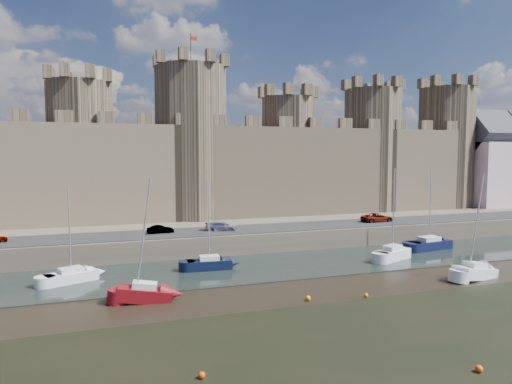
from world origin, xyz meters
TOP-DOWN VIEW (x-y plane):
  - ground at (0.00, 0.00)m, footprint 160.00×160.00m
  - water_channel at (0.00, 24.00)m, footprint 160.00×12.00m
  - quay at (0.00, 60.00)m, footprint 160.00×60.00m
  - road at (0.00, 34.00)m, footprint 160.00×7.00m
  - castle at (-0.64, 48.00)m, footprint 108.50×11.00m
  - car_1 at (-4.59, 34.30)m, footprint 3.27×1.24m
  - car_2 at (3.08, 33.99)m, footprint 4.39×2.65m
  - car_3 at (26.24, 34.12)m, footprint 4.73×2.25m
  - sailboat_0 at (-14.27, 24.13)m, footprint 5.12×3.61m
  - sailboat_1 at (-0.65, 24.65)m, footprint 4.77×2.13m
  - sailboat_2 at (20.52, 22.28)m, footprint 5.29×3.68m
  - sailboat_3 at (28.43, 25.67)m, footprint 6.26×3.10m
  - sailboat_4 at (-8.05, 16.15)m, footprint 4.64×2.30m
  - sailboat_5 at (23.48, 12.96)m, footprint 5.15×2.83m
  - buoy_0 at (-6.25, 1.70)m, footprint 0.39×0.39m
  - buoy_1 at (4.96, 12.00)m, footprint 0.45×0.45m
  - buoy_2 at (8.73, -2.58)m, footprint 0.42×0.42m
  - buoy_3 at (10.07, 11.23)m, footprint 0.38×0.38m

SIDE VIEW (x-z plane):
  - ground at x=0.00m, z-range 0.00..0.00m
  - water_channel at x=0.00m, z-range 0.00..0.08m
  - buoy_3 at x=10.07m, z-range 0.00..0.38m
  - buoy_0 at x=-6.25m, z-range 0.00..0.39m
  - buoy_2 at x=8.73m, z-range 0.00..0.42m
  - buoy_1 at x=4.96m, z-range 0.00..0.45m
  - sailboat_0 at x=-14.27m, z-range -3.74..5.18m
  - sailboat_5 at x=23.48m, z-range -4.50..6.00m
  - sailboat_1 at x=-0.65m, z-range -3.91..5.42m
  - sailboat_4 at x=-8.05m, z-range -4.44..5.96m
  - sailboat_3 at x=28.43m, z-range -4.46..6.07m
  - sailboat_2 at x=20.52m, z-range -4.48..6.16m
  - quay at x=0.00m, z-range 0.00..2.50m
  - road at x=0.00m, z-range 2.50..2.60m
  - car_1 at x=-4.59m, z-range 2.50..3.56m
  - car_2 at x=3.08m, z-range 2.50..3.69m
  - car_3 at x=26.24m, z-range 2.50..3.80m
  - castle at x=-0.64m, z-range -2.83..26.17m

